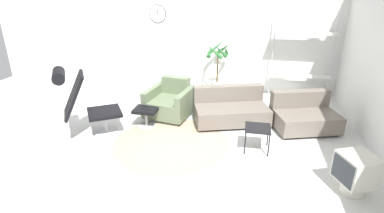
{
  "coord_description": "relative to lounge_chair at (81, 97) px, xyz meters",
  "views": [
    {
      "loc": [
        0.98,
        -4.74,
        2.56
      ],
      "look_at": [
        0.03,
        0.07,
        0.55
      ],
      "focal_mm": 28.0,
      "sensor_mm": 36.0,
      "label": 1
    }
  ],
  "objects": [
    {
      "name": "ground_plane",
      "position": [
        1.85,
        0.36,
        -0.75
      ],
      "size": [
        12.0,
        12.0,
        0.0
      ],
      "primitive_type": "plane",
      "color": "silver"
    },
    {
      "name": "wall_back",
      "position": [
        1.84,
        3.1,
        0.65
      ],
      "size": [
        12.0,
        0.09,
        2.8
      ],
      "color": "silver",
      "rests_on": "ground_plane"
    },
    {
      "name": "round_rug",
      "position": [
        1.57,
        0.03,
        -0.74
      ],
      "size": [
        1.99,
        1.99,
        0.01
      ],
      "color": "tan",
      "rests_on": "ground_plane"
    },
    {
      "name": "lounge_chair",
      "position": [
        0.0,
        0.0,
        0.0
      ],
      "size": [
        1.17,
        1.02,
        1.27
      ],
      "rotation": [
        0.0,
        0.0,
        -1.0
      ],
      "color": "#BCBCC1",
      "rests_on": "ground_plane"
    },
    {
      "name": "ottoman",
      "position": [
        0.94,
        0.61,
        -0.48
      ],
      "size": [
        0.45,
        0.38,
        0.37
      ],
      "color": "#BCBCC1",
      "rests_on": "ground_plane"
    },
    {
      "name": "armchair_red",
      "position": [
        1.26,
        1.2,
        -0.47
      ],
      "size": [
        0.97,
        1.02,
        0.75
      ],
      "rotation": [
        0.0,
        0.0,
        2.99
      ],
      "color": "silver",
      "rests_on": "ground_plane"
    },
    {
      "name": "couch_low",
      "position": [
        2.51,
        1.13,
        -0.5
      ],
      "size": [
        1.58,
        1.19,
        0.68
      ],
      "rotation": [
        0.0,
        0.0,
        3.45
      ],
      "color": "black",
      "rests_on": "ground_plane"
    },
    {
      "name": "couch_second",
      "position": [
        3.89,
        1.09,
        -0.5
      ],
      "size": [
        1.32,
        1.11,
        0.68
      ],
      "rotation": [
        0.0,
        0.0,
        3.45
      ],
      "color": "black",
      "rests_on": "ground_plane"
    },
    {
      "name": "side_table",
      "position": [
        3.03,
        0.1,
        -0.38
      ],
      "size": [
        0.41,
        0.41,
        0.41
      ],
      "color": "black",
      "rests_on": "ground_plane"
    },
    {
      "name": "crt_television",
      "position": [
        4.27,
        -0.79,
        -0.44
      ],
      "size": [
        0.56,
        0.57,
        0.55
      ],
      "rotation": [
        0.0,
        0.0,
        1.97
      ],
      "color": "beige",
      "rests_on": "ground_plane"
    },
    {
      "name": "potted_plant",
      "position": [
        2.06,
        2.69,
        -0.08
      ],
      "size": [
        0.61,
        0.62,
        1.33
      ],
      "color": "silver",
      "rests_on": "ground_plane"
    },
    {
      "name": "shelf_unit",
      "position": [
        3.98,
        2.81,
        0.41
      ],
      "size": [
        1.38,
        0.28,
        2.02
      ],
      "color": "#BCBCC1",
      "rests_on": "ground_plane"
    }
  ]
}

